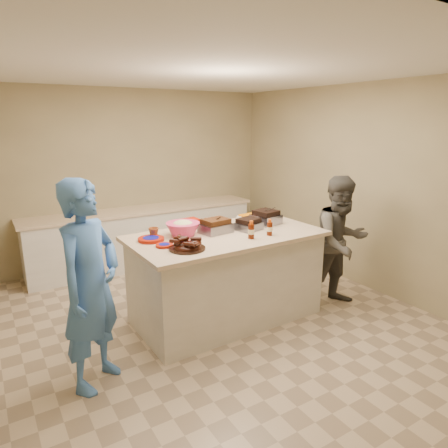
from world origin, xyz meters
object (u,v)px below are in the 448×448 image
mustard_bottle (208,234)px  plastic_cup (154,237)px  island (226,317)px  coleslaw_bowl (183,236)px  rib_platter (187,249)px  roasting_pan (266,224)px  guest_blue (99,380)px  bbq_bottle_b (269,235)px  guest_gray (336,303)px  bbq_bottle_a (251,239)px

mustard_bottle → plastic_cup: 0.59m
mustard_bottle → island: bearing=-29.7°
coleslaw_bowl → plastic_cup: bearing=158.1°
rib_platter → mustard_bottle: rib_platter is taller
roasting_pan → guest_blue: size_ratio=0.16×
bbq_bottle_b → island: bearing=141.0°
guest_blue → guest_gray: guest_gray is taller
coleslaw_bowl → bbq_bottle_a: coleslaw_bowl is taller
mustard_bottle → plastic_cup: bearing=161.0°
coleslaw_bowl → mustard_bottle: size_ratio=2.85×
island → mustard_bottle: (-0.18, 0.10, 1.01)m
roasting_pan → bbq_bottle_a: bbq_bottle_a is taller
island → guest_gray: (1.36, -0.42, 0.00)m
roasting_pan → bbq_bottle_a: bearing=-151.8°
plastic_cup → guest_gray: plastic_cup is taller
guest_blue → guest_gray: (2.94, -0.01, 0.00)m
rib_platter → guest_gray: (1.97, -0.15, -1.01)m
roasting_pan → guest_gray: bearing=-47.8°
mustard_bottle → bbq_bottle_a: bearing=-52.8°
roasting_pan → guest_blue: bearing=-177.2°
bbq_bottle_a → guest_gray: 1.60m
island → bbq_bottle_b: bearing=-40.1°
rib_platter → bbq_bottle_b: (0.98, -0.03, 0.00)m
island → plastic_cup: plastic_cup is taller
bbq_bottle_b → plastic_cup: bearing=151.8°
guest_blue → bbq_bottle_b: bearing=-36.3°
bbq_bottle_b → mustard_bottle: bearing=143.7°
island → roasting_pan: roasting_pan is taller
rib_platter → plastic_cup: 0.57m
plastic_cup → guest_blue: (-0.85, -0.71, -1.01)m
bbq_bottle_a → mustard_bottle: (-0.30, 0.39, 0.00)m
mustard_bottle → guest_gray: bearing=-18.8°
roasting_pan → guest_blue: roasting_pan is taller
bbq_bottle_a → plastic_cup: 1.04m
bbq_bottle_a → guest_gray: bearing=-5.8°
plastic_cup → guest_gray: size_ratio=0.07×
island → roasting_pan: (0.64, 0.12, 1.01)m
bbq_bottle_b → coleslaw_bowl: bearing=149.7°
bbq_bottle_a → mustard_bottle: size_ratio=1.51×
bbq_bottle_b → mustard_bottle: 0.67m
coleslaw_bowl → guest_blue: 1.63m
mustard_bottle → guest_blue: size_ratio=0.07×
island → mustard_bottle: bearing=149.2°
guest_blue → mustard_bottle: bearing=-19.6°
island → plastic_cup: bearing=157.2°
bbq_bottle_a → guest_blue: 1.98m
roasting_pan → bbq_bottle_b: bearing=-133.7°
island → guest_gray: size_ratio=1.33×
roasting_pan → mustard_bottle: bearing=170.6°
bbq_bottle_b → plastic_cup: size_ratio=1.62×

